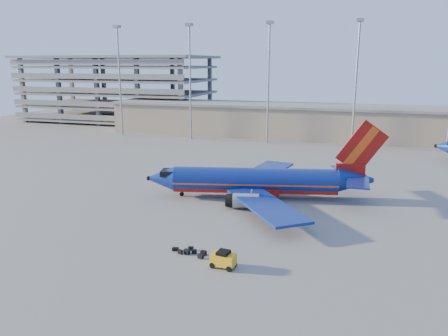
{
  "coord_description": "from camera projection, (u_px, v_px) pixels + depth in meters",
  "views": [
    {
      "loc": [
        16.34,
        -58.06,
        19.36
      ],
      "look_at": [
        -2.47,
        2.31,
        4.0
      ],
      "focal_mm": 35.0,
      "sensor_mm": 36.0,
      "label": 1
    }
  ],
  "objects": [
    {
      "name": "ground",
      "position": [
        236.0,
        200.0,
        63.16
      ],
      "size": [
        220.0,
        220.0,
        0.0
      ],
      "primitive_type": "plane",
      "color": "slate",
      "rests_on": "ground"
    },
    {
      "name": "terminal_building",
      "position": [
        334.0,
        122.0,
        113.06
      ],
      "size": [
        122.0,
        16.0,
        8.5
      ],
      "color": "gray",
      "rests_on": "ground"
    },
    {
      "name": "parking_garage",
      "position": [
        119.0,
        85.0,
        147.01
      ],
      "size": [
        62.0,
        32.0,
        21.4
      ],
      "color": "slate",
      "rests_on": "ground"
    },
    {
      "name": "light_mast_row",
      "position": [
        311.0,
        70.0,
        100.25
      ],
      "size": [
        101.6,
        1.6,
        28.65
      ],
      "color": "gray",
      "rests_on": "ground"
    },
    {
      "name": "aircraft_main",
      "position": [
        260.0,
        181.0,
        63.43
      ],
      "size": [
        33.96,
        32.29,
        11.67
      ],
      "rotation": [
        0.0,
        0.0,
        0.23
      ],
      "color": "navy",
      "rests_on": "ground"
    },
    {
      "name": "baggage_tug",
      "position": [
        223.0,
        259.0,
        42.11
      ],
      "size": [
        2.52,
        1.71,
        1.7
      ],
      "rotation": [
        0.0,
        0.0,
        -0.12
      ],
      "color": "gold",
      "rests_on": "ground"
    },
    {
      "name": "luggage_pile",
      "position": [
        191.0,
        252.0,
        45.22
      ],
      "size": [
        3.89,
        1.99,
        0.52
      ],
      "color": "black",
      "rests_on": "ground"
    }
  ]
}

